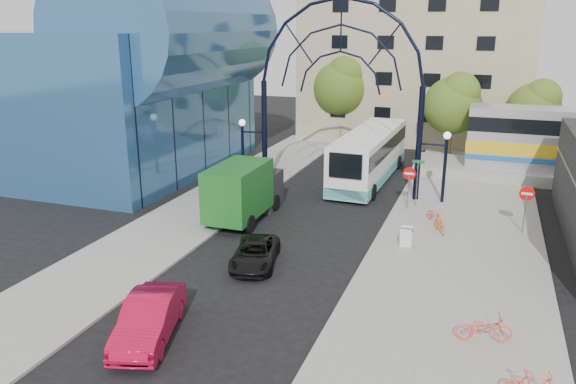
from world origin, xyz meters
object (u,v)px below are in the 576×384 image
at_px(do_not_enter_sign, 526,198).
at_px(tree_north_a, 454,103).
at_px(gateway_arch, 340,57).
at_px(black_suv, 255,253).
at_px(city_bus, 370,155).
at_px(stop_sign, 409,177).
at_px(tree_north_b, 343,84).
at_px(sandwich_board, 406,235).
at_px(red_sedan, 149,319).
at_px(bike_near_a, 434,215).
at_px(tree_north_c, 535,107).
at_px(bike_far_c, 484,328).
at_px(bike_near_b, 440,224).
at_px(street_name_sign, 418,173).
at_px(green_truck, 245,190).

relative_size(do_not_enter_sign, tree_north_a, 0.35).
bearing_deg(gateway_arch, tree_north_a, 62.83).
relative_size(tree_north_a, black_suv, 1.74).
bearing_deg(city_bus, stop_sign, -57.45).
xyz_separation_m(gateway_arch, tree_north_b, (-3.88, 15.93, -3.29)).
height_order(sandwich_board, red_sedan, red_sedan).
distance_m(city_bus, red_sedan, 23.20).
xyz_separation_m(gateway_arch, city_bus, (1.26, 3.87, -6.77)).
height_order(red_sedan, bike_near_a, red_sedan).
distance_m(tree_north_a, tree_north_c, 6.33).
bearing_deg(bike_far_c, tree_north_b, 9.08).
bearing_deg(bike_near_a, stop_sign, 96.94).
bearing_deg(bike_far_c, red_sedan, 94.20).
xyz_separation_m(do_not_enter_sign, bike_near_a, (-4.47, 0.03, -1.44)).
bearing_deg(bike_near_b, gateway_arch, 118.99).
bearing_deg(tree_north_c, tree_north_a, -161.56).
bearing_deg(street_name_sign, tree_north_a, 86.04).
relative_size(tree_north_a, tree_north_b, 0.88).
xyz_separation_m(black_suv, bike_near_a, (7.06, 8.24, -0.03)).
bearing_deg(tree_north_b, tree_north_c, -7.12).
height_order(tree_north_c, bike_near_a, tree_north_c).
height_order(do_not_enter_sign, tree_north_b, tree_north_b).
xyz_separation_m(stop_sign, red_sedan, (-6.35, -17.14, -1.25)).
height_order(stop_sign, black_suv, stop_sign).
xyz_separation_m(gateway_arch, bike_near_b, (6.97, -5.45, -7.99)).
distance_m(tree_north_c, bike_near_b, 20.40).
height_order(gateway_arch, black_suv, gateway_arch).
bearing_deg(tree_north_c, street_name_sign, -114.31).
height_order(city_bus, green_truck, city_bus).
distance_m(tree_north_b, city_bus, 13.56).
relative_size(tree_north_c, bike_near_b, 4.40).
bearing_deg(tree_north_a, bike_far_c, -83.33).
distance_m(tree_north_a, tree_north_b, 10.79).
bearing_deg(tree_north_c, bike_near_b, -104.90).
bearing_deg(bike_near_a, black_suv, -164.87).
bearing_deg(sandwich_board, black_suv, -145.66).
distance_m(do_not_enter_sign, bike_near_a, 4.70).
bearing_deg(bike_near_a, bike_far_c, -110.69).
bearing_deg(red_sedan, sandwich_board, 40.40).
bearing_deg(tree_north_b, bike_near_b, -63.11).
distance_m(black_suv, bike_near_b, 10.09).
xyz_separation_m(tree_north_c, black_suv, (-12.66, -26.14, -3.71)).
distance_m(tree_north_b, bike_near_b, 24.43).
distance_m(do_not_enter_sign, black_suv, 14.23).
distance_m(stop_sign, black_suv, 11.61).
height_order(tree_north_c, bike_near_b, tree_north_c).
relative_size(do_not_enter_sign, red_sedan, 0.55).
height_order(tree_north_b, green_truck, tree_north_b).
distance_m(tree_north_c, red_sedan, 35.95).
height_order(street_name_sign, green_truck, green_truck).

